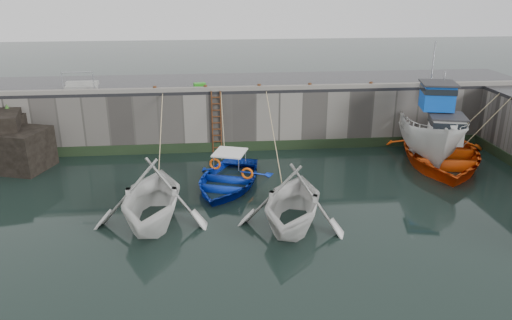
{
  "coord_description": "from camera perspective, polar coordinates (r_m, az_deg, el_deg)",
  "views": [
    {
      "loc": [
        -2.39,
        -14.53,
        8.48
      ],
      "look_at": [
        -0.45,
        5.25,
        1.2
      ],
      "focal_mm": 35.0,
      "sensor_mm": 36.0,
      "label": 1
    }
  ],
  "objects": [
    {
      "name": "boat_near_blacktrim",
      "position": [
        18.41,
        4.14,
        -7.37
      ],
      "size": [
        5.45,
        5.87,
        2.54
      ],
      "primitive_type": "imported",
      "rotation": [
        0.0,
        0.0,
        -0.31
      ],
      "color": "silver",
      "rests_on": "ground"
    },
    {
      "name": "quay_back",
      "position": [
        28.02,
        -0.54,
        5.69
      ],
      "size": [
        30.0,
        5.0,
        3.0
      ],
      "primitive_type": "cube",
      "color": "slate",
      "rests_on": "ground"
    },
    {
      "name": "kerb_back",
      "position": [
        25.34,
        -0.07,
        8.22
      ],
      "size": [
        30.0,
        0.3,
        0.2
      ],
      "primitive_type": "cube",
      "color": "slate",
      "rests_on": "road_back"
    },
    {
      "name": "ground",
      "position": [
        16.99,
        3.28,
        -9.86
      ],
      "size": [
        120.0,
        120.0,
        0.0
      ],
      "primitive_type": "plane",
      "color": "black",
      "rests_on": "ground"
    },
    {
      "name": "boat_far_orange",
      "position": [
        25.88,
        20.29,
        0.88
      ],
      "size": [
        7.21,
        8.73,
        4.57
      ],
      "rotation": [
        0.0,
        0.0,
        -0.27
      ],
      "color": "#F24A0C",
      "rests_on": "ground"
    },
    {
      "name": "bollard_c",
      "position": [
        25.45,
        0.36,
        8.37
      ],
      "size": [
        0.18,
        0.18,
        0.28
      ],
      "primitive_type": "cylinder",
      "color": "#3F1E0F",
      "rests_on": "road_back"
    },
    {
      "name": "road_back",
      "position": [
        27.67,
        -0.55,
        8.86
      ],
      "size": [
        30.0,
        5.0,
        0.16
      ],
      "primitive_type": "cube",
      "color": "black",
      "rests_on": "quay_back"
    },
    {
      "name": "bollard_a",
      "position": [
        25.45,
        -11.48,
        7.97
      ],
      "size": [
        0.18,
        0.18,
        0.28
      ],
      "primitive_type": "cylinder",
      "color": "#3F1E0F",
      "rests_on": "road_back"
    },
    {
      "name": "boat_near_blue",
      "position": [
        21.73,
        -3.31,
        -2.89
      ],
      "size": [
        5.08,
        6.0,
        1.06
      ],
      "primitive_type": "imported",
      "rotation": [
        0.0,
        0.0,
        -0.32
      ],
      "color": "#0B2BAA",
      "rests_on": "ground"
    },
    {
      "name": "bollard_d",
      "position": [
        25.84,
        6.16,
        8.43
      ],
      "size": [
        0.18,
        0.18,
        0.28
      ],
      "primitive_type": "cylinder",
      "color": "#3F1E0F",
      "rests_on": "road_back"
    },
    {
      "name": "boat_near_blacktrim_rope",
      "position": [
        23.35,
        1.92,
        -1.2
      ],
      "size": [
        0.04,
        6.49,
        3.1
      ],
      "primitive_type": null,
      "color": "tan",
      "rests_on": "ground"
    },
    {
      "name": "bollard_e",
      "position": [
        26.67,
        12.99,
        8.4
      ],
      "size": [
        0.18,
        0.18,
        0.28
      ],
      "primitive_type": "cylinder",
      "color": "#3F1E0F",
      "rests_on": "road_back"
    },
    {
      "name": "ladder",
      "position": [
        25.4,
        -4.53,
        4.31
      ],
      "size": [
        0.51,
        0.08,
        3.2
      ],
      "color": "#3F1E0F",
      "rests_on": "ground"
    },
    {
      "name": "boat_near_white",
      "position": [
        18.97,
        -11.65,
        -6.89
      ],
      "size": [
        4.7,
        5.36,
        2.69
      ],
      "primitive_type": "imported",
      "rotation": [
        0.0,
        0.0,
        -0.06
      ],
      "color": "silver",
      "rests_on": "ground"
    },
    {
      "name": "boat_near_blue_rope",
      "position": [
        25.01,
        -3.66,
        0.25
      ],
      "size": [
        0.04,
        3.3,
        3.1
      ],
      "primitive_type": null,
      "color": "tan",
      "rests_on": "ground"
    },
    {
      "name": "boat_far_white",
      "position": [
        26.49,
        19.27,
        3.04
      ],
      "size": [
        4.47,
        7.96,
        5.9
      ],
      "rotation": [
        0.0,
        0.0,
        -0.23
      ],
      "color": "silver",
      "rests_on": "ground"
    },
    {
      "name": "fish_crate",
      "position": [
        25.84,
        -6.46,
        8.43
      ],
      "size": [
        0.65,
        0.47,
        0.29
      ],
      "primitive_type": "cube",
      "rotation": [
        0.0,
        0.0,
        0.21
      ],
      "color": "#248919",
      "rests_on": "road_back"
    },
    {
      "name": "boat_near_white_rope",
      "position": [
        23.62,
        -10.5,
        -1.29
      ],
      "size": [
        0.04,
        5.81,
        3.1
      ],
      "primitive_type": null,
      "color": "tan",
      "rests_on": "ground"
    },
    {
      "name": "algae_back",
      "position": [
        25.95,
        -0.03,
        1.62
      ],
      "size": [
        30.0,
        0.08,
        0.5
      ],
      "primitive_type": "cube",
      "color": "black",
      "rests_on": "ground"
    },
    {
      "name": "railing",
      "position": [
        27.04,
        -19.3,
        8.08
      ],
      "size": [
        1.6,
        1.05,
        1.0
      ],
      "color": "#A5A8AD",
      "rests_on": "road_back"
    },
    {
      "name": "bollard_b",
      "position": [
        25.32,
        -5.8,
        8.2
      ],
      "size": [
        0.18,
        0.18,
        0.28
      ],
      "primitive_type": "cylinder",
      "color": "#3F1E0F",
      "rests_on": "road_back"
    }
  ]
}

